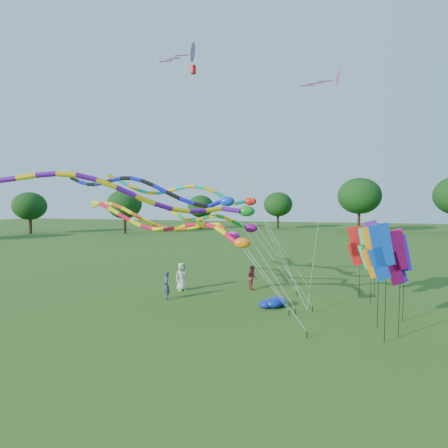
% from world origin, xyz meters
% --- Properties ---
extents(ground, '(160.00, 160.00, 0.00)m').
position_xyz_m(ground, '(0.00, 0.00, 0.00)').
color(ground, '#235215').
rests_on(ground, ground).
extents(tree_ring, '(115.14, 117.20, 9.60)m').
position_xyz_m(tree_ring, '(-0.80, -2.16, 5.56)').
color(tree_ring, '#382314').
rests_on(tree_ring, ground).
extents(tube_kite_red, '(12.20, 3.47, 6.48)m').
position_xyz_m(tube_kite_red, '(-3.94, 2.89, 4.58)').
color(tube_kite_red, black).
rests_on(tube_kite_red, ground).
extents(tube_kite_orange, '(12.87, 2.95, 6.42)m').
position_xyz_m(tube_kite_orange, '(-5.23, 5.40, 4.65)').
color(tube_kite_orange, black).
rests_on(tube_kite_orange, ground).
extents(tube_kite_purple, '(14.38, 6.49, 7.93)m').
position_xyz_m(tube_kite_purple, '(-4.80, 1.13, 6.14)').
color(tube_kite_purple, black).
rests_on(tube_kite_purple, ground).
extents(tube_kite_blue, '(15.03, 3.23, 8.10)m').
position_xyz_m(tube_kite_blue, '(-6.29, 5.44, 6.54)').
color(tube_kite_blue, black).
rests_on(tube_kite_blue, ground).
extents(tube_kite_cyan, '(12.68, 2.36, 8.12)m').
position_xyz_m(tube_kite_cyan, '(-4.39, 7.37, 6.39)').
color(tube_kite_cyan, black).
rests_on(tube_kite_cyan, ground).
extents(tube_kite_green, '(12.21, 4.20, 6.65)m').
position_xyz_m(tube_kite_green, '(-4.46, 9.96, 4.71)').
color(tube_kite_green, black).
rests_on(tube_kite_green, ground).
extents(delta_kite_high_a, '(9.70, 4.67, 17.33)m').
position_xyz_m(delta_kite_high_a, '(-4.93, 7.98, 15.36)').
color(delta_kite_high_a, black).
rests_on(delta_kite_high_a, ground).
extents(delta_kite_high_c, '(2.88, 5.39, 14.37)m').
position_xyz_m(delta_kite_high_c, '(4.10, 8.68, 13.46)').
color(delta_kite_high_c, black).
rests_on(delta_kite_high_c, ground).
extents(banner_pole_magenta_a, '(1.11, 0.49, 4.83)m').
position_xyz_m(banner_pole_magenta_a, '(6.20, 1.66, 3.57)').
color(banner_pole_magenta_a, black).
rests_on(banner_pole_magenta_a, ground).
extents(banner_pole_violet, '(1.13, 0.41, 4.81)m').
position_xyz_m(banner_pole_violet, '(6.33, 8.41, 3.54)').
color(banner_pole_violet, black).
rests_on(banner_pole_violet, ground).
extents(banner_pole_green, '(1.13, 0.43, 4.51)m').
position_xyz_m(banner_pole_green, '(5.88, 7.06, 3.25)').
color(banner_pole_green, black).
rests_on(banner_pole_green, ground).
extents(banner_pole_blue_b, '(1.16, 0.18, 4.37)m').
position_xyz_m(banner_pole_blue_b, '(6.89, 3.99, 3.11)').
color(banner_pole_blue_b, black).
rests_on(banner_pole_blue_b, ground).
extents(banner_pole_red, '(1.16, 0.10, 4.47)m').
position_xyz_m(banner_pole_red, '(5.40, 8.17, 3.21)').
color(banner_pole_red, black).
rests_on(banner_pole_red, ground).
extents(banner_pole_blue_a, '(1.16, 0.25, 5.13)m').
position_xyz_m(banner_pole_blue_a, '(5.45, 0.89, 3.87)').
color(banner_pole_blue_a, black).
rests_on(banner_pole_blue_a, ground).
extents(banner_pole_orange, '(1.16, 0.15, 4.88)m').
position_xyz_m(banner_pole_orange, '(5.48, 2.71, 3.61)').
color(banner_pole_orange, black).
rests_on(banner_pole_orange, ground).
extents(blue_nylon_heap, '(1.29, 1.81, 0.50)m').
position_xyz_m(blue_nylon_heap, '(0.50, 5.14, 0.24)').
color(blue_nylon_heap, '#0B2398').
rests_on(blue_nylon_heap, ground).
extents(person_a, '(1.06, 1.04, 1.84)m').
position_xyz_m(person_a, '(-5.61, 7.71, 0.92)').
color(person_a, silver).
rests_on(person_a, ground).
extents(person_b, '(0.69, 0.76, 1.73)m').
position_xyz_m(person_b, '(-5.80, 5.33, 0.87)').
color(person_b, '#394451').
rests_on(person_b, ground).
extents(person_c, '(0.88, 0.96, 1.61)m').
position_xyz_m(person_c, '(-1.07, 8.96, 0.80)').
color(person_c, maroon).
rests_on(person_c, ground).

